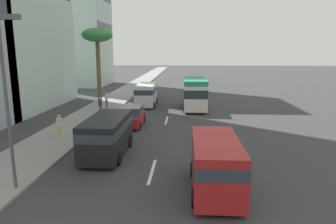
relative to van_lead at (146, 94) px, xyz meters
name	(u,v)px	position (x,y,z in m)	size (l,w,h in m)	color
ground_plane	(171,105)	(0.92, -2.71, -1.38)	(198.00, 198.00, 0.00)	#38383A
sidewalk_right	(109,103)	(0.92, 4.51, -1.31)	(162.00, 3.89, 0.15)	gray
lane_stripe_mid	(152,171)	(-18.60, -2.71, -1.37)	(3.20, 0.16, 0.01)	silver
lane_stripe_far	(167,120)	(-7.16, -2.71, -1.37)	(3.20, 0.16, 0.01)	silver
van_lead	(146,94)	(0.00, 0.00, 0.00)	(5.15, 2.11, 2.41)	silver
van_second	(107,133)	(-16.24, 0.15, -0.08)	(5.28, 2.17, 2.25)	black
minibus_third	(195,92)	(-1.52, -5.35, 0.37)	(6.52, 2.41, 3.19)	silver
car_fourth	(149,91)	(6.76, 0.49, -0.58)	(4.51, 1.80, 1.70)	#1E478C
van_fifth	(216,162)	(-20.56, -5.68, -0.07)	(4.81, 2.09, 2.29)	#A51E1E
car_sixth	(131,116)	(-9.04, 0.07, -0.64)	(4.03, 1.92, 1.55)	#A51E1E
pedestrian_near_lamp	(59,125)	(-13.29, 4.30, -0.37)	(0.38, 0.34, 1.58)	gold
pedestrian_mid_block	(106,99)	(-2.10, 3.96, -0.32)	(0.39, 0.37, 1.66)	navy
pedestrian_by_tree	(100,105)	(-5.25, 3.73, -0.38)	(0.33, 0.23, 1.57)	navy
palm_tree	(97,38)	(-0.17, 5.21, 6.00)	(3.30, 3.30, 8.31)	brown
street_lamp	(7,86)	(-21.10, 2.87, 3.22)	(0.24, 0.97, 7.27)	#4C4C51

